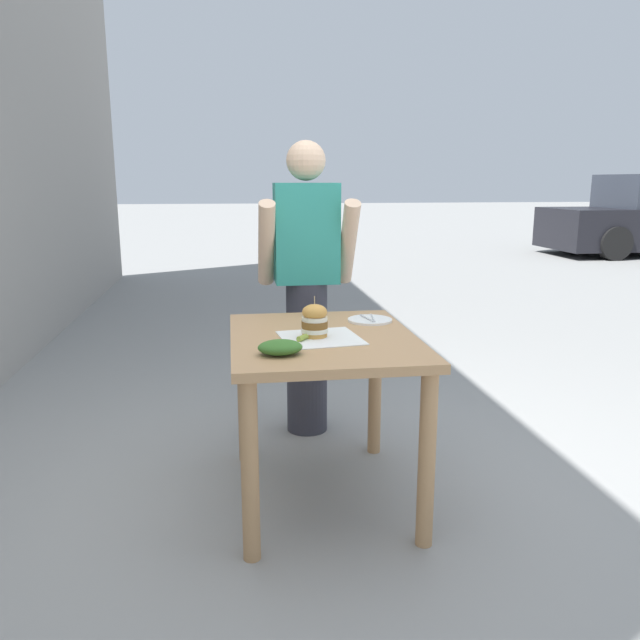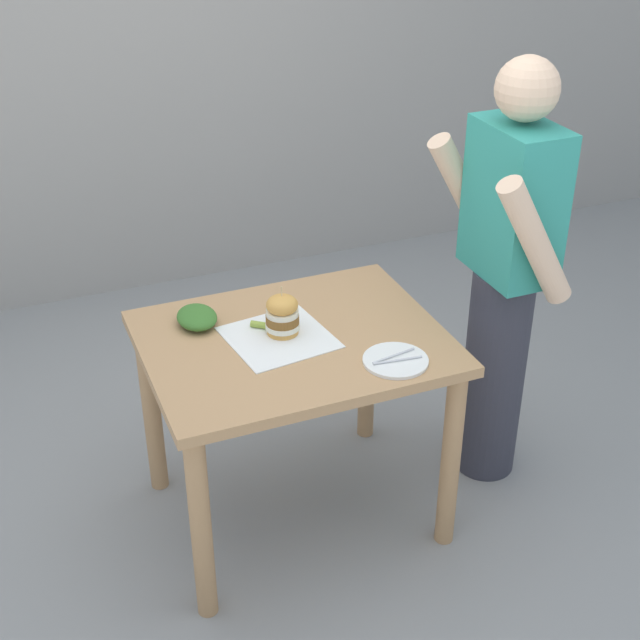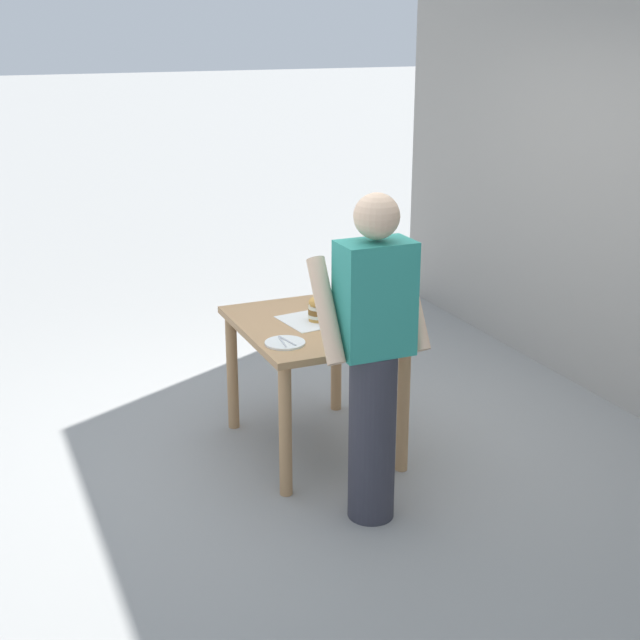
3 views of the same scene
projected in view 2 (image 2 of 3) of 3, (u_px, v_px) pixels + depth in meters
The scene contains 8 objects.
ground_plane at pixel (296, 510), 3.49m from camera, with size 80.00×80.00×0.00m, color gray.
patio_table at pixel (294, 371), 3.16m from camera, with size 0.83×1.04×0.79m.
serving_paper at pixel (279, 337), 3.09m from camera, with size 0.34×0.34×0.00m, color white.
sandwich at pixel (282, 315), 3.08m from camera, with size 0.12×0.12×0.18m.
pickle_spear at pixel (261, 325), 3.14m from camera, with size 0.02×0.02×0.07m, color #8EA83D.
side_plate_with_forks at pixel (396, 360), 2.95m from camera, with size 0.22×0.22×0.02m.
side_salad at pixel (197, 317), 3.16m from camera, with size 0.18×0.14×0.06m, color #386B28.
diner_across_table at pixel (504, 276), 3.29m from camera, with size 0.55×0.35×1.69m.
Camera 2 is at (2.49, -0.91, 2.39)m, focal length 50.00 mm.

